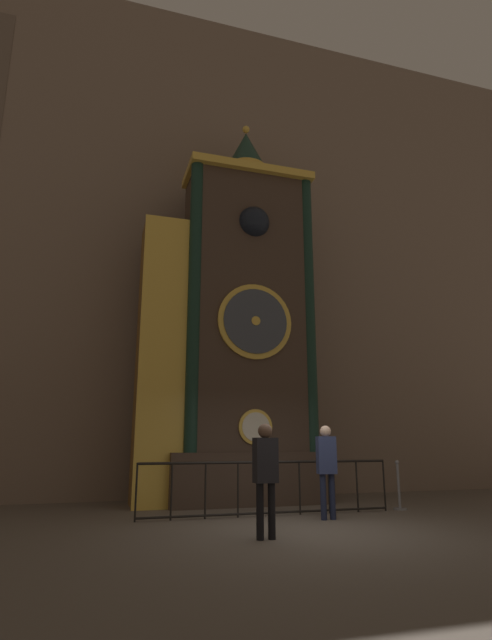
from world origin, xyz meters
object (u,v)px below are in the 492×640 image
(visitor_far, at_px, (327,462))
(stanchion_post, at_px, (399,493))
(clock_tower, at_px, (233,327))
(visitor_near, at_px, (265,468))

(visitor_far, distance_m, stanchion_post, 2.31)
(visitor_far, bearing_deg, clock_tower, 120.43)
(clock_tower, height_order, visitor_far, clock_tower)
(visitor_near, xyz_separation_m, visitor_far, (1.70, 1.45, 0.01))
(clock_tower, xyz_separation_m, stanchion_post, (3.10, -1.97, -3.80))
(clock_tower, distance_m, visitor_near, 5.32)
(stanchion_post, bearing_deg, visitor_far, -157.96)
(clock_tower, bearing_deg, visitor_far, -69.36)
(clock_tower, height_order, visitor_near, clock_tower)
(clock_tower, distance_m, visitor_far, 4.32)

